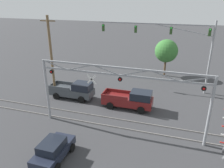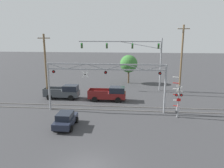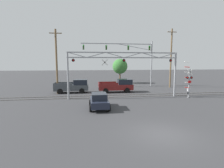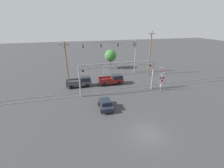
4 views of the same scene
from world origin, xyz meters
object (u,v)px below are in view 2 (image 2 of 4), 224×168
object	(u,v)px
traffic_signal_span	(139,53)
pickup_truck_lead	(109,94)
utility_pole_left	(46,66)
background_tree_beyond_span	(129,64)
crossing_gantry	(106,77)
pickup_truck_following	(64,92)
utility_pole_right	(181,60)
crossing_signal_mast	(178,102)
sedan_waiting	(65,120)

from	to	relation	value
traffic_signal_span	pickup_truck_lead	world-z (taller)	traffic_signal_span
utility_pole_left	background_tree_beyond_span	size ratio (longest dim) A/B	1.72
crossing_gantry	pickup_truck_following	world-z (taller)	crossing_gantry
crossing_gantry	utility_pole_right	world-z (taller)	utility_pole_right
crossing_signal_mast	pickup_truck_following	size ratio (longest dim) A/B	0.93
sedan_waiting	background_tree_beyond_span	distance (m)	22.74
traffic_signal_span	pickup_truck_following	bearing A→B (deg)	-151.19
utility_pole_right	crossing_gantry	bearing A→B (deg)	-141.91
traffic_signal_span	pickup_truck_lead	bearing A→B (deg)	-123.51
traffic_signal_span	crossing_signal_mast	bearing A→B (deg)	-71.41
sedan_waiting	utility_pole_right	size ratio (longest dim) A/B	0.35
crossing_signal_mast	traffic_signal_span	bearing A→B (deg)	108.59
crossing_gantry	utility_pole_right	distance (m)	13.85
crossing_gantry	traffic_signal_span	distance (m)	12.20
crossing_signal_mast	background_tree_beyond_span	distance (m)	18.87
crossing_gantry	utility_pole_right	bearing A→B (deg)	38.09
utility_pole_right	background_tree_beyond_span	xyz separation A→B (m)	(-8.24, 7.97, -1.77)
crossing_gantry	crossing_signal_mast	bearing A→B (deg)	-8.65
background_tree_beyond_span	traffic_signal_span	bearing A→B (deg)	-71.29
pickup_truck_lead	utility_pole_right	size ratio (longest dim) A/B	0.50
traffic_signal_span	sedan_waiting	distance (m)	19.07
sedan_waiting	background_tree_beyond_span	size ratio (longest dim) A/B	0.68
sedan_waiting	background_tree_beyond_span	bearing A→B (deg)	73.85
utility_pole_left	background_tree_beyond_span	xyz separation A→B (m)	(11.94, 12.00, -1.10)
crossing_gantry	background_tree_beyond_span	world-z (taller)	crossing_gantry
crossing_signal_mast	utility_pole_left	distance (m)	19.09
pickup_truck_following	background_tree_beyond_span	bearing A→B (deg)	50.25
sedan_waiting	traffic_signal_span	bearing A→B (deg)	63.80
crossing_signal_mast	utility_pole_right	xyz separation A→B (m)	(2.24, 9.82, 3.74)
crossing_signal_mast	crossing_gantry	bearing A→B (deg)	171.35
crossing_signal_mast	sedan_waiting	xyz separation A→B (m)	(-12.26, -3.86, -1.06)
crossing_signal_mast	utility_pole_right	size ratio (longest dim) A/B	0.45
traffic_signal_span	utility_pole_left	bearing A→B (deg)	-153.90
crossing_gantry	pickup_truck_following	distance (m)	9.19
sedan_waiting	utility_pole_right	world-z (taller)	utility_pole_right
crossing_signal_mast	pickup_truck_lead	bearing A→B (deg)	145.99
pickup_truck_lead	background_tree_beyond_span	distance (m)	12.57
pickup_truck_following	sedan_waiting	xyz separation A→B (m)	(3.33, -10.11, -0.20)
pickup_truck_lead	utility_pole_left	distance (m)	10.10
crossing_gantry	sedan_waiting	bearing A→B (deg)	-125.23
crossing_gantry	pickup_truck_lead	world-z (taller)	crossing_gantry
crossing_signal_mast	pickup_truck_following	world-z (taller)	crossing_signal_mast
utility_pole_left	utility_pole_right	distance (m)	20.59
pickup_truck_lead	sedan_waiting	world-z (taller)	pickup_truck_lead
crossing_gantry	traffic_signal_span	xyz separation A→B (m)	(4.41, 11.20, 1.98)
crossing_gantry	crossing_signal_mast	size ratio (longest dim) A/B	3.02
crossing_signal_mast	utility_pole_left	size ratio (longest dim) A/B	0.51
utility_pole_left	utility_pole_right	xyz separation A→B (m)	(20.18, 4.03, 0.67)
pickup_truck_lead	sedan_waiting	bearing A→B (deg)	-110.54
traffic_signal_span	background_tree_beyond_span	size ratio (longest dim) A/B	2.53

